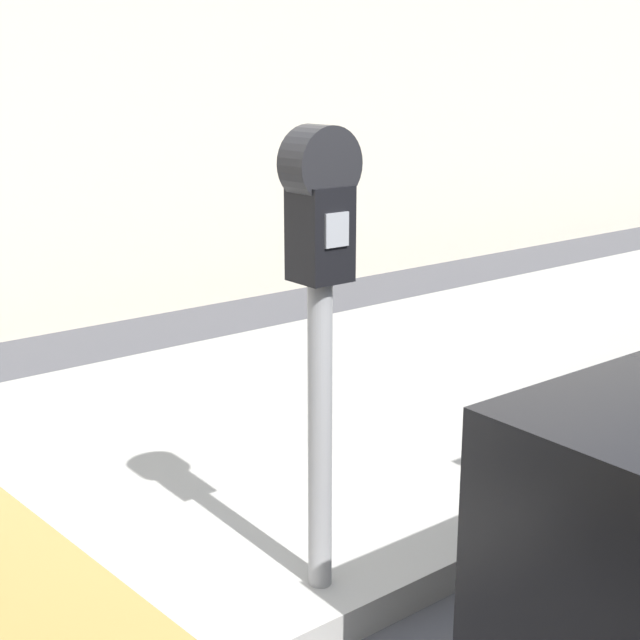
# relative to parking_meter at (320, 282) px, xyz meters

# --- Properties ---
(sidewalk) EXTENTS (24.00, 2.80, 0.12)m
(sidewalk) POSITION_rel_parking_meter_xyz_m (-0.43, 1.21, -1.07)
(sidewalk) COLOR #9E9B96
(sidewalk) RESTS_ON ground_plane
(parking_meter) EXTENTS (0.22, 0.16, 1.47)m
(parking_meter) POSITION_rel_parking_meter_xyz_m (0.00, 0.00, 0.00)
(parking_meter) COLOR gray
(parking_meter) RESTS_ON sidewalk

